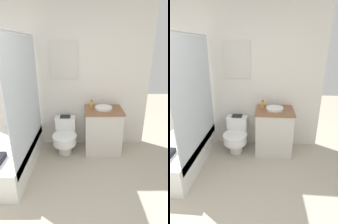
# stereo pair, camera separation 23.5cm
# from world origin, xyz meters

# --- Properties ---
(wall_back) EXTENTS (3.14, 0.07, 2.50)m
(wall_back) POSITION_xyz_m (0.00, 2.30, 1.26)
(wall_back) COLOR silver
(wall_back) RESTS_ON ground_plane
(shower_area) EXTENTS (0.67, 1.47, 1.98)m
(shower_area) POSITION_xyz_m (-0.71, 1.54, 0.27)
(shower_area) COLOR white
(shower_area) RESTS_ON ground_plane
(toilet) EXTENTS (0.42, 0.57, 0.61)m
(toilet) POSITION_xyz_m (0.07, 1.98, 0.31)
(toilet) COLOR white
(toilet) RESTS_ON ground_plane
(vanity) EXTENTS (0.65, 0.52, 0.80)m
(vanity) POSITION_xyz_m (0.74, 2.00, 0.40)
(vanity) COLOR beige
(vanity) RESTS_ON ground_plane
(sink) EXTENTS (0.29, 0.33, 0.13)m
(sink) POSITION_xyz_m (0.74, 2.02, 0.82)
(sink) COLOR white
(sink) RESTS_ON vanity
(soap_bottle) EXTENTS (0.05, 0.05, 0.14)m
(soap_bottle) POSITION_xyz_m (0.54, 2.10, 0.86)
(soap_bottle) COLOR gold
(soap_bottle) RESTS_ON vanity
(book_on_tank) EXTENTS (0.18, 0.13, 0.02)m
(book_on_tank) POSITION_xyz_m (0.07, 2.13, 0.62)
(book_on_tank) COLOR black
(book_on_tank) RESTS_ON toilet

